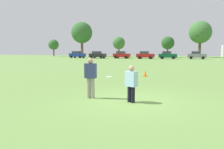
{
  "coord_description": "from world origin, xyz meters",
  "views": [
    {
      "loc": [
        1.62,
        -8.4,
        1.99
      ],
      "look_at": [
        -1.09,
        1.18,
        0.9
      ],
      "focal_mm": 35.33,
      "sensor_mm": 36.0,
      "label": 1
    }
  ],
  "objects_px": {
    "parked_car_mid_left": "(97,55)",
    "parked_car_center": "(122,55)",
    "parked_car_near_right": "(168,55)",
    "frisbee": "(109,77)",
    "traffic_cone": "(145,73)",
    "player_thrower": "(91,76)",
    "parked_car_near_left": "(77,55)",
    "player_defender": "(131,82)",
    "parked_car_mid_right": "(145,55)",
    "parked_car_far_right": "(197,55)"
  },
  "relations": [
    {
      "from": "parked_car_center",
      "to": "parked_car_mid_right",
      "type": "xyz_separation_m",
      "value": [
        6.12,
        -1.0,
        0.0
      ]
    },
    {
      "from": "frisbee",
      "to": "parked_car_near_left",
      "type": "bearing_deg",
      "value": 116.22
    },
    {
      "from": "parked_car_mid_left",
      "to": "parked_car_mid_right",
      "type": "distance_m",
      "value": 12.14
    },
    {
      "from": "parked_car_near_right",
      "to": "parked_car_center",
      "type": "bearing_deg",
      "value": 178.02
    },
    {
      "from": "parked_car_near_right",
      "to": "parked_car_far_right",
      "type": "distance_m",
      "value": 6.68
    },
    {
      "from": "player_defender",
      "to": "parked_car_center",
      "type": "height_order",
      "value": "parked_car_center"
    },
    {
      "from": "traffic_cone",
      "to": "parked_car_near_right",
      "type": "distance_m",
      "value": 37.17
    },
    {
      "from": "traffic_cone",
      "to": "parked_car_far_right",
      "type": "height_order",
      "value": "parked_car_far_right"
    },
    {
      "from": "player_thrower",
      "to": "parked_car_near_right",
      "type": "distance_m",
      "value": 45.7
    },
    {
      "from": "parked_car_near_left",
      "to": "parked_car_mid_left",
      "type": "height_order",
      "value": "same"
    },
    {
      "from": "parked_car_center",
      "to": "parked_car_far_right",
      "type": "relative_size",
      "value": 1.0
    },
    {
      "from": "frisbee",
      "to": "parked_car_mid_left",
      "type": "height_order",
      "value": "parked_car_mid_left"
    },
    {
      "from": "frisbee",
      "to": "parked_car_near_right",
      "type": "relative_size",
      "value": 0.06
    },
    {
      "from": "parked_car_near_left",
      "to": "parked_car_mid_right",
      "type": "relative_size",
      "value": 1.0
    },
    {
      "from": "parked_car_near_left",
      "to": "parked_car_center",
      "type": "height_order",
      "value": "same"
    },
    {
      "from": "parked_car_near_right",
      "to": "frisbee",
      "type": "bearing_deg",
      "value": -91.26
    },
    {
      "from": "player_defender",
      "to": "parked_car_near_right",
      "type": "bearing_deg",
      "value": 90.0
    },
    {
      "from": "player_thrower",
      "to": "parked_car_far_right",
      "type": "height_order",
      "value": "parked_car_far_right"
    },
    {
      "from": "player_defender",
      "to": "parked_car_mid_right",
      "type": "bearing_deg",
      "value": 96.62
    },
    {
      "from": "frisbee",
      "to": "parked_car_mid_left",
      "type": "distance_m",
      "value": 47.56
    },
    {
      "from": "player_thrower",
      "to": "player_defender",
      "type": "bearing_deg",
      "value": -9.03
    },
    {
      "from": "parked_car_mid_left",
      "to": "parked_car_center",
      "type": "bearing_deg",
      "value": 12.04
    },
    {
      "from": "parked_car_mid_right",
      "to": "parked_car_far_right",
      "type": "xyz_separation_m",
      "value": [
        11.85,
        1.72,
        0.0
      ]
    },
    {
      "from": "parked_car_near_right",
      "to": "traffic_cone",
      "type": "bearing_deg",
      "value": -90.91
    },
    {
      "from": "parked_car_mid_left",
      "to": "player_thrower",
      "type": "bearing_deg",
      "value": -70.76
    },
    {
      "from": "parked_car_center",
      "to": "parked_car_far_right",
      "type": "xyz_separation_m",
      "value": [
        17.96,
        0.73,
        0.0
      ]
    },
    {
      "from": "traffic_cone",
      "to": "parked_car_mid_right",
      "type": "xyz_separation_m",
      "value": [
        -4.67,
        36.55,
        0.69
      ]
    },
    {
      "from": "player_defender",
      "to": "parked_car_center",
      "type": "xyz_separation_m",
      "value": [
        -11.38,
        46.34,
        0.14
      ]
    },
    {
      "from": "parked_car_near_right",
      "to": "parked_car_mid_left",
      "type": "bearing_deg",
      "value": -177.07
    },
    {
      "from": "player_thrower",
      "to": "player_defender",
      "type": "distance_m",
      "value": 1.8
    },
    {
      "from": "parked_car_near_right",
      "to": "parked_car_far_right",
      "type": "xyz_separation_m",
      "value": [
        6.59,
        1.12,
        0.0
      ]
    },
    {
      "from": "player_thrower",
      "to": "parked_car_mid_right",
      "type": "xyz_separation_m",
      "value": [
        -3.49,
        45.06,
        -0.03
      ]
    },
    {
      "from": "player_thrower",
      "to": "parked_car_near_right",
      "type": "relative_size",
      "value": 0.39
    },
    {
      "from": "traffic_cone",
      "to": "parked_car_near_left",
      "type": "xyz_separation_m",
      "value": [
        -23.11,
        37.7,
        0.69
      ]
    },
    {
      "from": "traffic_cone",
      "to": "parked_car_near_left",
      "type": "distance_m",
      "value": 44.22
    },
    {
      "from": "player_defender",
      "to": "frisbee",
      "type": "height_order",
      "value": "player_defender"
    },
    {
      "from": "player_defender",
      "to": "frisbee",
      "type": "xyz_separation_m",
      "value": [
        -1.0,
        0.41,
        0.12
      ]
    },
    {
      "from": "player_thrower",
      "to": "parked_car_near_left",
      "type": "xyz_separation_m",
      "value": [
        -21.93,
        46.2,
        -0.03
      ]
    },
    {
      "from": "frisbee",
      "to": "traffic_cone",
      "type": "xyz_separation_m",
      "value": [
        0.41,
        8.38,
        -0.68
      ]
    },
    {
      "from": "player_thrower",
      "to": "frisbee",
      "type": "xyz_separation_m",
      "value": [
        0.77,
        0.12,
        -0.04
      ]
    },
    {
      "from": "parked_car_mid_left",
      "to": "parked_car_far_right",
      "type": "height_order",
      "value": "same"
    },
    {
      "from": "parked_car_near_left",
      "to": "parked_car_mid_right",
      "type": "height_order",
      "value": "same"
    },
    {
      "from": "parked_car_center",
      "to": "parked_car_near_right",
      "type": "bearing_deg",
      "value": -1.98
    },
    {
      "from": "frisbee",
      "to": "traffic_cone",
      "type": "distance_m",
      "value": 8.42
    },
    {
      "from": "player_thrower",
      "to": "parked_car_far_right",
      "type": "bearing_deg",
      "value": 79.87
    },
    {
      "from": "parked_car_near_left",
      "to": "parked_car_near_right",
      "type": "height_order",
      "value": "same"
    },
    {
      "from": "player_thrower",
      "to": "parked_car_center",
      "type": "bearing_deg",
      "value": 101.78
    },
    {
      "from": "parked_car_mid_right",
      "to": "parked_car_far_right",
      "type": "bearing_deg",
      "value": 8.28
    },
    {
      "from": "parked_car_center",
      "to": "player_defender",
      "type": "bearing_deg",
      "value": -76.21
    },
    {
      "from": "parked_car_near_right",
      "to": "parked_car_far_right",
      "type": "height_order",
      "value": "same"
    }
  ]
}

